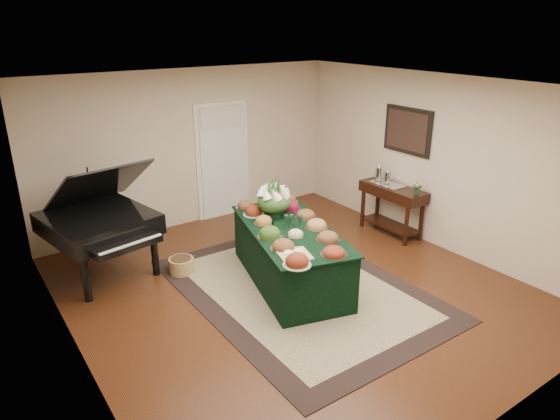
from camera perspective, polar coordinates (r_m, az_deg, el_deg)
ground at (r=6.89m, az=1.44°, el=-8.92°), size 6.00×6.00×0.00m
area_rug at (r=6.86m, az=2.18°, el=-9.01°), size 2.72×3.80×0.01m
kitchen_doorway at (r=9.14m, az=-6.53°, el=5.50°), size 1.05×0.07×2.10m
buffet_table at (r=6.87m, az=1.14°, el=-5.20°), size 1.60×2.42×0.80m
food_platters at (r=6.72m, az=0.93°, el=-1.64°), size 1.48×2.29×0.12m
cutting_board at (r=5.96m, az=1.62°, el=-4.89°), size 0.44×0.44×0.10m
green_goblets at (r=6.72m, az=1.44°, el=-1.28°), size 0.21×0.19×0.18m
floral_centerpiece at (r=7.02m, az=-0.67°, el=1.47°), size 0.50×0.50×0.50m
grand_piano at (r=7.36m, az=-19.94°, el=-1.29°), size 1.59×1.77×1.63m
wicker_basket at (r=7.37m, az=-11.18°, el=-6.26°), size 0.36×0.36×0.22m
mahogany_sideboard at (r=8.57m, az=12.73°, el=1.41°), size 0.45×1.18×0.84m
tea_service at (r=8.62m, az=11.79°, el=3.78°), size 0.34×0.58×0.30m
pink_bouquet at (r=8.16m, az=15.42°, el=2.65°), size 0.16×0.16×0.21m
wall_painting at (r=8.44m, az=14.37°, el=8.78°), size 0.05×0.95×0.75m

